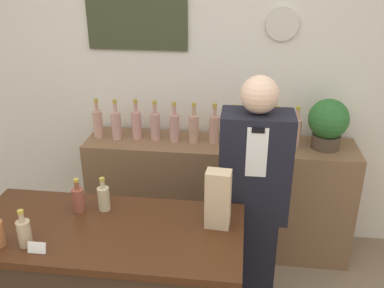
% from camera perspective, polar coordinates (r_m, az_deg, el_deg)
% --- Properties ---
extents(back_wall, '(5.20, 0.09, 2.70)m').
position_cam_1_polar(back_wall, '(3.38, 0.78, 8.87)').
color(back_wall, silver).
rests_on(back_wall, ground_plane).
extents(back_shelf, '(2.05, 0.44, 0.93)m').
position_cam_1_polar(back_shelf, '(3.45, 3.51, -6.93)').
color(back_shelf, brown).
rests_on(back_shelf, ground_plane).
extents(shopkeeper, '(0.41, 0.26, 1.64)m').
position_cam_1_polar(shopkeeper, '(2.67, 8.05, -8.23)').
color(shopkeeper, black).
rests_on(shopkeeper, ground_plane).
extents(potted_plant, '(0.29, 0.29, 0.37)m').
position_cam_1_polar(potted_plant, '(3.23, 17.70, 2.77)').
color(potted_plant, '#4C3D2D').
rests_on(potted_plant, back_shelf).
extents(paper_bag, '(0.13, 0.10, 0.32)m').
position_cam_1_polar(paper_bag, '(2.22, 3.49, -7.35)').
color(paper_bag, tan).
rests_on(paper_bag, display_counter).
extents(price_card_right, '(0.09, 0.02, 0.06)m').
position_cam_1_polar(price_card_right, '(2.23, -19.99, -12.88)').
color(price_card_right, white).
rests_on(price_card_right, display_counter).
extents(counter_bottle_2, '(0.07, 0.07, 0.20)m').
position_cam_1_polar(counter_bottle_2, '(2.28, -21.47, -10.89)').
color(counter_bottle_2, tan).
rests_on(counter_bottle_2, display_counter).
extents(counter_bottle_3, '(0.07, 0.07, 0.20)m').
position_cam_1_polar(counter_bottle_3, '(2.47, -14.92, -7.08)').
color(counter_bottle_3, brown).
rests_on(counter_bottle_3, display_counter).
extents(counter_bottle_4, '(0.07, 0.07, 0.20)m').
position_cam_1_polar(counter_bottle_4, '(2.45, -11.69, -7.02)').
color(counter_bottle_4, tan).
rests_on(counter_bottle_4, display_counter).
extents(shelf_bottle_0, '(0.08, 0.08, 0.31)m').
position_cam_1_polar(shelf_bottle_0, '(3.38, -12.44, 2.75)').
color(shelf_bottle_0, tan).
rests_on(shelf_bottle_0, back_shelf).
extents(shelf_bottle_1, '(0.08, 0.08, 0.31)m').
position_cam_1_polar(shelf_bottle_1, '(3.32, -10.06, 2.59)').
color(shelf_bottle_1, tan).
rests_on(shelf_bottle_1, back_shelf).
extents(shelf_bottle_2, '(0.08, 0.08, 0.31)m').
position_cam_1_polar(shelf_bottle_2, '(3.31, -7.41, 2.70)').
color(shelf_bottle_2, tan).
rests_on(shelf_bottle_2, back_shelf).
extents(shelf_bottle_3, '(0.08, 0.08, 0.31)m').
position_cam_1_polar(shelf_bottle_3, '(3.26, -4.93, 2.49)').
color(shelf_bottle_3, tan).
rests_on(shelf_bottle_3, back_shelf).
extents(shelf_bottle_4, '(0.08, 0.08, 0.31)m').
position_cam_1_polar(shelf_bottle_4, '(3.23, -2.36, 2.30)').
color(shelf_bottle_4, tan).
rests_on(shelf_bottle_4, back_shelf).
extents(shelf_bottle_5, '(0.08, 0.08, 0.31)m').
position_cam_1_polar(shelf_bottle_5, '(3.20, 0.29, 2.17)').
color(shelf_bottle_5, tan).
rests_on(shelf_bottle_5, back_shelf).
extents(shelf_bottle_6, '(0.08, 0.08, 0.31)m').
position_cam_1_polar(shelf_bottle_6, '(3.20, 2.98, 2.10)').
color(shelf_bottle_6, tan).
rests_on(shelf_bottle_6, back_shelf).
extents(shelf_bottle_7, '(0.08, 0.08, 0.31)m').
position_cam_1_polar(shelf_bottle_7, '(3.18, 5.65, 1.87)').
color(shelf_bottle_7, tan).
rests_on(shelf_bottle_7, back_shelf).
extents(shelf_bottle_8, '(0.08, 0.08, 0.31)m').
position_cam_1_polar(shelf_bottle_8, '(3.19, 8.36, 1.84)').
color(shelf_bottle_8, tan).
rests_on(shelf_bottle_8, back_shelf).
extents(shelf_bottle_9, '(0.08, 0.08, 0.31)m').
position_cam_1_polar(shelf_bottle_9, '(3.21, 11.03, 1.73)').
color(shelf_bottle_9, tan).
rests_on(shelf_bottle_9, back_shelf).
extents(shelf_bottle_10, '(0.08, 0.08, 0.31)m').
position_cam_1_polar(shelf_bottle_10, '(3.22, 13.69, 1.61)').
color(shelf_bottle_10, tan).
rests_on(shelf_bottle_10, back_shelf).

